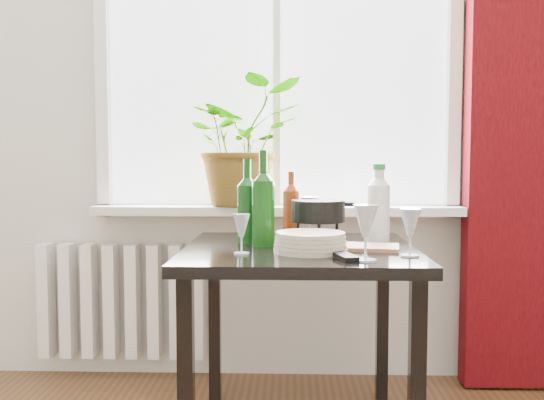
{
  "coord_description": "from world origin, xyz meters",
  "views": [
    {
      "loc": [
        0.07,
        -0.69,
        1.07
      ],
      "look_at": [
        -0.0,
        1.55,
        0.91
      ],
      "focal_mm": 40.0,
      "sensor_mm": 36.0,
      "label": 1
    }
  ],
  "objects_px": {
    "wineglass_front_right": "(366,232)",
    "tv_remote": "(343,256)",
    "wineglass_far_right": "(410,232)",
    "bottle_amber": "(291,203)",
    "wine_bottle_right": "(263,197)",
    "cutting_board": "(363,247)",
    "wineglass_front_left": "(241,234)",
    "fondue_pot": "(318,221)",
    "table": "(299,271)",
    "wine_bottle_left": "(247,200)",
    "wineglass_back_left": "(245,217)",
    "potted_plant": "(242,143)",
    "radiator": "(122,300)",
    "cleaning_bottle": "(379,202)",
    "plate_stack": "(310,242)",
    "wineglass_back_center": "(309,217)"
  },
  "relations": [
    {
      "from": "wineglass_front_right",
      "to": "tv_remote",
      "type": "height_order",
      "value": "wineglass_front_right"
    },
    {
      "from": "wineglass_far_right",
      "to": "tv_remote",
      "type": "relative_size",
      "value": 1.01
    },
    {
      "from": "bottle_amber",
      "to": "wine_bottle_right",
      "type": "bearing_deg",
      "value": -111.49
    },
    {
      "from": "wineglass_front_right",
      "to": "cutting_board",
      "type": "bearing_deg",
      "value": 84.73
    },
    {
      "from": "wineglass_front_left",
      "to": "fondue_pot",
      "type": "distance_m",
      "value": 0.43
    },
    {
      "from": "table",
      "to": "wine_bottle_left",
      "type": "distance_m",
      "value": 0.34
    },
    {
      "from": "wineglass_back_left",
      "to": "tv_remote",
      "type": "distance_m",
      "value": 0.67
    },
    {
      "from": "tv_remote",
      "to": "potted_plant",
      "type": "bearing_deg",
      "value": 99.82
    },
    {
      "from": "table",
      "to": "wineglass_far_right",
      "type": "height_order",
      "value": "wineglass_far_right"
    },
    {
      "from": "radiator",
      "to": "wineglass_front_right",
      "type": "relative_size",
      "value": 4.3
    },
    {
      "from": "wine_bottle_left",
      "to": "cleaning_bottle",
      "type": "bearing_deg",
      "value": 7.87
    },
    {
      "from": "wineglass_far_right",
      "to": "wineglass_back_left",
      "type": "relative_size",
      "value": 1.0
    },
    {
      "from": "radiator",
      "to": "cleaning_bottle",
      "type": "height_order",
      "value": "cleaning_bottle"
    },
    {
      "from": "wineglass_back_left",
      "to": "plate_stack",
      "type": "height_order",
      "value": "wineglass_back_left"
    },
    {
      "from": "cleaning_bottle",
      "to": "plate_stack",
      "type": "relative_size",
      "value": 1.22
    },
    {
      "from": "cleaning_bottle",
      "to": "wineglass_front_right",
      "type": "xyz_separation_m",
      "value": [
        -0.11,
        -0.48,
        -0.06
      ]
    },
    {
      "from": "wineglass_front_left",
      "to": "fondue_pot",
      "type": "relative_size",
      "value": 0.58
    },
    {
      "from": "table",
      "to": "bottle_amber",
      "type": "distance_m",
      "value": 0.37
    },
    {
      "from": "radiator",
      "to": "cleaning_bottle",
      "type": "relative_size",
      "value": 2.54
    },
    {
      "from": "wineglass_back_center",
      "to": "plate_stack",
      "type": "height_order",
      "value": "wineglass_back_center"
    },
    {
      "from": "wineglass_far_right",
      "to": "wineglass_front_left",
      "type": "height_order",
      "value": "wineglass_far_right"
    },
    {
      "from": "radiator",
      "to": "plate_stack",
      "type": "relative_size",
      "value": 3.09
    },
    {
      "from": "table",
      "to": "wineglass_front_left",
      "type": "bearing_deg",
      "value": -137.73
    },
    {
      "from": "bottle_amber",
      "to": "plate_stack",
      "type": "xyz_separation_m",
      "value": [
        0.07,
        -0.42,
        -0.11
      ]
    },
    {
      "from": "fondue_pot",
      "to": "cutting_board",
      "type": "distance_m",
      "value": 0.25
    },
    {
      "from": "wine_bottle_right",
      "to": "wineglass_back_left",
      "type": "distance_m",
      "value": 0.3
    },
    {
      "from": "wineglass_front_right",
      "to": "wineglass_front_left",
      "type": "distance_m",
      "value": 0.43
    },
    {
      "from": "potted_plant",
      "to": "radiator",
      "type": "bearing_deg",
      "value": 177.23
    },
    {
      "from": "radiator",
      "to": "wine_bottle_right",
      "type": "xyz_separation_m",
      "value": [
        0.71,
        -0.61,
        0.54
      ]
    },
    {
      "from": "wineglass_front_right",
      "to": "wineglass_back_left",
      "type": "xyz_separation_m",
      "value": [
        -0.43,
        0.6,
        -0.01
      ]
    },
    {
      "from": "wine_bottle_right",
      "to": "cleaning_bottle",
      "type": "bearing_deg",
      "value": 18.05
    },
    {
      "from": "table",
      "to": "wineglass_back_center",
      "type": "xyz_separation_m",
      "value": [
        0.04,
        0.25,
        0.18
      ]
    },
    {
      "from": "bottle_amber",
      "to": "cleaning_bottle",
      "type": "xyz_separation_m",
      "value": [
        0.35,
        -0.12,
        0.02
      ]
    },
    {
      "from": "wineglass_back_center",
      "to": "tv_remote",
      "type": "bearing_deg",
      "value": -79.26
    },
    {
      "from": "wine_bottle_right",
      "to": "wineglass_front_left",
      "type": "bearing_deg",
      "value": -107.64
    },
    {
      "from": "table",
      "to": "fondue_pot",
      "type": "xyz_separation_m",
      "value": [
        0.07,
        0.14,
        0.17
      ]
    },
    {
      "from": "plate_stack",
      "to": "wineglass_front_left",
      "type": "bearing_deg",
      "value": -167.23
    },
    {
      "from": "wineglass_back_left",
      "to": "fondue_pot",
      "type": "bearing_deg",
      "value": -26.05
    },
    {
      "from": "wineglass_far_right",
      "to": "wineglass_back_center",
      "type": "height_order",
      "value": "wineglass_back_center"
    },
    {
      "from": "potted_plant",
      "to": "wineglass_front_right",
      "type": "height_order",
      "value": "potted_plant"
    },
    {
      "from": "wine_bottle_left",
      "to": "plate_stack",
      "type": "distance_m",
      "value": 0.35
    },
    {
      "from": "table",
      "to": "fondue_pot",
      "type": "distance_m",
      "value": 0.24
    },
    {
      "from": "wineglass_back_center",
      "to": "plate_stack",
      "type": "bearing_deg",
      "value": -91.05
    },
    {
      "from": "wine_bottle_left",
      "to": "bottle_amber",
      "type": "distance_m",
      "value": 0.26
    },
    {
      "from": "wineglass_far_right",
      "to": "wineglass_back_center",
      "type": "xyz_separation_m",
      "value": [
        -0.32,
        0.46,
        0.0
      ]
    },
    {
      "from": "radiator",
      "to": "table",
      "type": "xyz_separation_m",
      "value": [
        0.85,
        -0.63,
        0.27
      ]
    },
    {
      "from": "cutting_board",
      "to": "potted_plant",
      "type": "bearing_deg",
      "value": 127.27
    },
    {
      "from": "wine_bottle_right",
      "to": "plate_stack",
      "type": "xyz_separation_m",
      "value": [
        0.17,
        -0.15,
        -0.15
      ]
    },
    {
      "from": "wine_bottle_left",
      "to": "wineglass_back_left",
      "type": "distance_m",
      "value": 0.21
    },
    {
      "from": "table",
      "to": "wine_bottle_left",
      "type": "relative_size",
      "value": 2.57
    }
  ]
}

